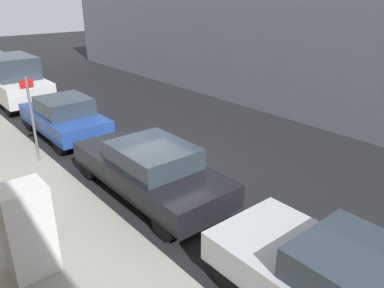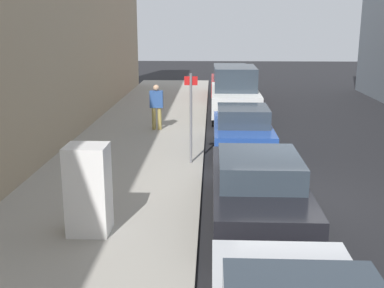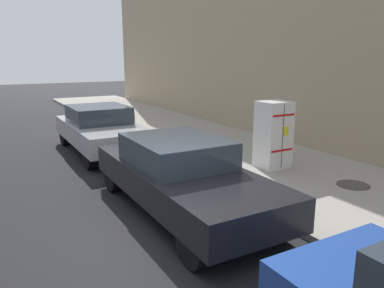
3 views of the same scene
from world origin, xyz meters
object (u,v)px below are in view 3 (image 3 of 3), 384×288
discarded_refrigerator (273,135)px  parked_sedan_silver (101,128)px  fire_hydrant (132,121)px  parked_sedan_dark (181,174)px

discarded_refrigerator → parked_sedan_silver: size_ratio=0.38×
discarded_refrigerator → parked_sedan_silver: bearing=-52.3°
fire_hydrant → parked_sedan_silver: 2.66m
discarded_refrigerator → parked_sedan_silver: discarded_refrigerator is taller
discarded_refrigerator → fire_hydrant: (1.46, -6.15, -0.42)m
discarded_refrigerator → fire_hydrant: size_ratio=2.05×
discarded_refrigerator → parked_sedan_dark: bearing=18.7°
parked_sedan_silver → discarded_refrigerator: bearing=127.7°
fire_hydrant → parked_sedan_silver: size_ratio=0.19×
fire_hydrant → discarded_refrigerator: bearing=103.4°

